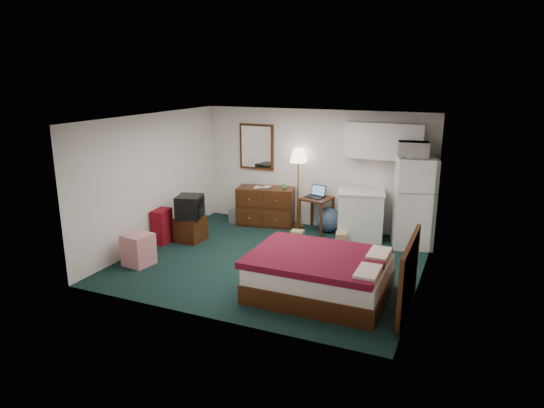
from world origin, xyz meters
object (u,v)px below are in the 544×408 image
at_px(fridge, 414,202).
at_px(tv_stand, 191,229).
at_px(suitcase, 162,226).
at_px(dresser, 266,206).
at_px(bed, 320,275).
at_px(floor_lamp, 298,188).
at_px(desk, 316,214).
at_px(kitchen_counter, 360,216).

relative_size(fridge, tv_stand, 3.25).
bearing_deg(suitcase, tv_stand, 30.74).
distance_m(dresser, bed, 3.60).
bearing_deg(floor_lamp, suitcase, -135.19).
height_order(desk, bed, desk).
height_order(fridge, tv_stand, fridge).
bearing_deg(desk, bed, -59.40).
height_order(fridge, bed, fridge).
height_order(kitchen_counter, bed, kitchen_counter).
relative_size(desk, tv_stand, 1.37).
relative_size(bed, tv_stand, 3.71).
relative_size(tv_stand, suitcase, 0.79).
distance_m(kitchen_counter, suitcase, 3.91).
relative_size(desk, kitchen_counter, 0.77).
xyz_separation_m(dresser, tv_stand, (-0.93, -1.56, -0.17)).
xyz_separation_m(dresser, desk, (1.16, -0.01, -0.05)).
height_order(desk, kitchen_counter, kitchen_counter).
bearing_deg(bed, desk, 109.33).
relative_size(desk, bed, 0.37).
bearing_deg(fridge, desk, 161.14).
height_order(dresser, floor_lamp, floor_lamp).
height_order(floor_lamp, suitcase, floor_lamp).
bearing_deg(floor_lamp, tv_stand, -133.39).
bearing_deg(bed, kitchen_counter, 91.20).
xyz_separation_m(desk, fridge, (1.96, -0.10, 0.50)).
distance_m(desk, tv_stand, 2.60).
bearing_deg(dresser, kitchen_counter, -14.04).
relative_size(floor_lamp, suitcase, 2.52).
relative_size(dresser, fridge, 0.71).
distance_m(tv_stand, suitcase, 0.56).
distance_m(dresser, suitcase, 2.33).
bearing_deg(bed, suitcase, 164.29).
height_order(fridge, suitcase, fridge).
bearing_deg(kitchen_counter, dresser, 164.43).
xyz_separation_m(dresser, fridge, (3.12, -0.11, 0.44)).
relative_size(dresser, desk, 1.67).
distance_m(floor_lamp, fridge, 2.45).
xyz_separation_m(dresser, kitchen_counter, (2.11, -0.09, 0.06)).
distance_m(floor_lamp, kitchen_counter, 1.49).
bearing_deg(tv_stand, bed, -23.00).
xyz_separation_m(floor_lamp, suitcase, (-2.05, -2.04, -0.51)).
distance_m(bed, tv_stand, 3.37).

